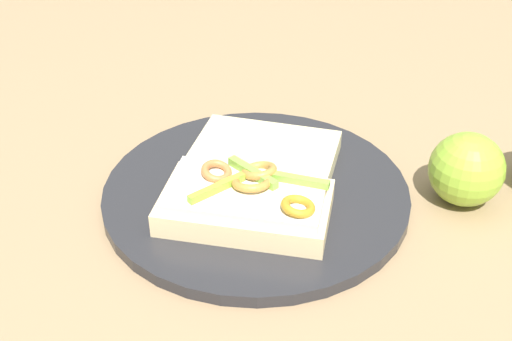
% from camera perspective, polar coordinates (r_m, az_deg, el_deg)
% --- Properties ---
extents(ground_plane, '(2.00, 2.00, 0.00)m').
position_cam_1_polar(ground_plane, '(0.65, 0.00, -2.34)').
color(ground_plane, '#917453').
rests_on(ground_plane, ground).
extents(plate, '(0.30, 0.30, 0.01)m').
position_cam_1_polar(plate, '(0.65, 0.00, -1.91)').
color(plate, '#252529').
rests_on(plate, ground_plane).
extents(sandwich, '(0.18, 0.16, 0.05)m').
position_cam_1_polar(sandwich, '(0.60, -0.84, -2.71)').
color(sandwich, beige).
rests_on(sandwich, plate).
extents(bread_slice_side, '(0.17, 0.15, 0.02)m').
position_cam_1_polar(bread_slice_side, '(0.68, 0.82, 1.53)').
color(bread_slice_side, beige).
rests_on(bread_slice_side, plate).
extents(apple_2, '(0.08, 0.08, 0.07)m').
position_cam_1_polar(apple_2, '(0.66, 17.73, 0.10)').
color(apple_2, '#8BB632').
rests_on(apple_2, ground_plane).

